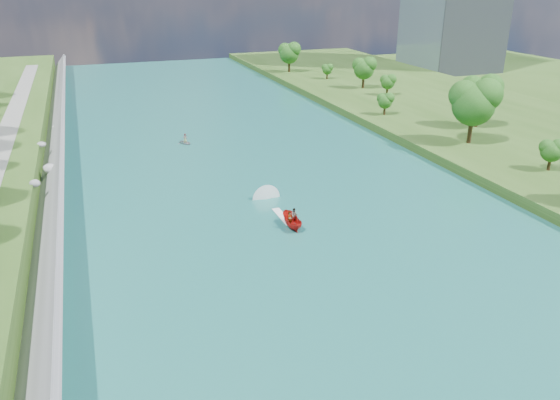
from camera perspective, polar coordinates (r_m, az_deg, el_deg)
name	(u,v)px	position (r m, az deg, el deg)	size (l,w,h in m)	color
ground	(326,259)	(54.74, 4.82, -6.15)	(260.00, 260.00, 0.00)	#2D5119
river_water	(263,190)	(71.63, -1.79, 1.10)	(55.00, 240.00, 0.10)	#175956
berm_east	(558,147)	(97.90, 27.02, 4.97)	(44.00, 240.00, 1.50)	#2D5119
riprap_bank	(50,205)	(67.49, -22.94, -0.53)	(4.30, 236.00, 4.35)	slate
trees_east	(489,117)	(88.52, 20.96, 8.13)	(17.81, 143.16, 11.80)	#164E14
motorboat	(287,216)	(62.02, 0.73, -1.68)	(3.60, 18.83, 2.08)	#B8130E
raft	(185,142)	(92.49, -9.86, 6.04)	(2.79, 3.11, 1.72)	#9B9DA3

